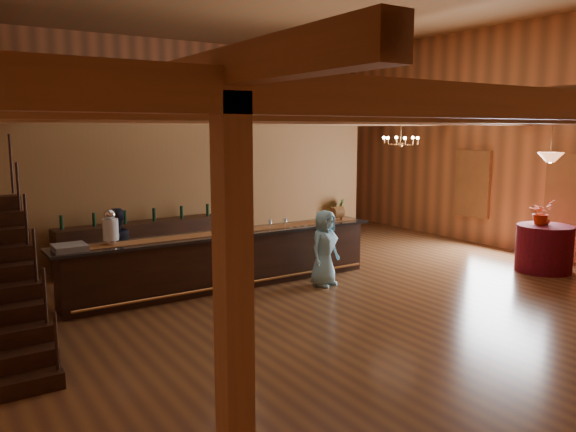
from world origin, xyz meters
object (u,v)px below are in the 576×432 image
backbar_shelf (141,245)px  staff_second (115,250)px  floor_plant (336,219)px  beverage_dispenser (110,228)px  tasting_bar (226,260)px  chandelier_left (232,152)px  guest (324,248)px  chandelier_right (400,140)px  raffle_drum (337,213)px  pendant_lamp (551,157)px  bartender (230,235)px  round_table (544,248)px

backbar_shelf → staff_second: size_ratio=2.30×
backbar_shelf → floor_plant: (5.45, 0.20, 0.07)m
floor_plant → beverage_dispenser: bearing=-159.5°
tasting_bar → chandelier_left: chandelier_left is taller
guest → backbar_shelf: bearing=109.3°
chandelier_right → guest: chandelier_right is taller
raffle_drum → guest: bearing=-138.4°
backbar_shelf → tasting_bar: bearing=-72.7°
beverage_dispenser → chandelier_right: chandelier_right is taller
chandelier_left → guest: chandelier_left is taller
beverage_dispenser → staff_second: size_ratio=0.39×
chandelier_right → pendant_lamp: 3.08m
pendant_lamp → chandelier_right: bearing=128.0°
raffle_drum → bartender: (-2.09, 0.86, -0.40)m
raffle_drum → floor_plant: size_ratio=0.30×
round_table → guest: 4.83m
backbar_shelf → staff_second: (-0.97, -1.51, 0.28)m
staff_second → guest: (3.46, -1.74, -0.05)m
beverage_dispenser → round_table: size_ratio=0.53×
backbar_shelf → beverage_dispenser: bearing=-121.2°
tasting_bar → round_table: 6.67m
chandelier_right → bartender: bearing=166.0°
chandelier_right → guest: size_ratio=0.55×
round_table → guest: bearing=160.1°
beverage_dispenser → guest: (3.75, -0.94, -0.61)m
backbar_shelf → pendant_lamp: pendant_lamp is taller
tasting_bar → chandelier_right: size_ratio=7.92×
chandelier_right → backbar_shelf: bearing=154.2°
tasting_bar → beverage_dispenser: bearing=178.6°
chandelier_left → round_table: bearing=-22.4°
raffle_drum → chandelier_right: size_ratio=0.42×
raffle_drum → pendant_lamp: 4.52m
chandelier_right → guest: (-2.65, -0.77, -2.00)m
beverage_dispenser → raffle_drum: size_ratio=1.76×
chandelier_left → chandelier_right: 4.16m
backbar_shelf → guest: guest is taller
raffle_drum → pendant_lamp: bearing=-34.9°
chandelier_right → floor_plant: (0.30, 2.68, -2.16)m
chandelier_left → chandelier_right: size_ratio=1.01×
backbar_shelf → chandelier_left: 3.31m
guest → raffle_drum: bearing=23.5°
bartender → staff_second: bearing=12.4°
raffle_drum → staff_second: staff_second is taller
floor_plant → pendant_lamp: bearing=-72.7°
round_table → staff_second: staff_second is taller
beverage_dispenser → guest: bearing=-14.1°
pendant_lamp → guest: bearing=160.1°
raffle_drum → chandelier_right: bearing=-2.8°
chandelier_left → bartender: size_ratio=0.48×
tasting_bar → pendant_lamp: 6.93m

